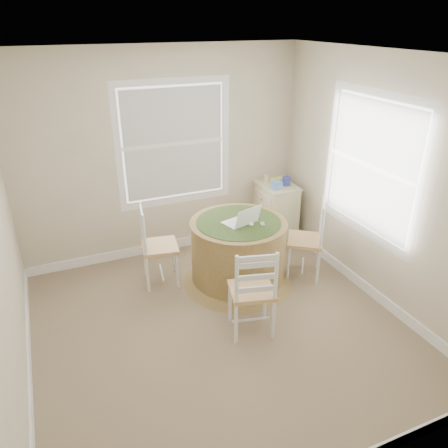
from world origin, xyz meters
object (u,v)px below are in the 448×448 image
chair_left (160,246)px  chair_near (252,290)px  chair_right (305,240)px  round_table (238,250)px  corner_chest (275,212)px  laptop (241,221)px

chair_left → chair_near: same height
chair_right → chair_left: bearing=-73.4°
round_table → chair_right: (0.80, -0.17, 0.05)m
chair_near → chair_right: size_ratio=1.00×
chair_left → round_table: bearing=-104.6°
chair_left → corner_chest: (1.78, 0.45, -0.07)m
chair_left → chair_right: size_ratio=1.00×
chair_left → chair_near: (0.57, -1.22, 0.00)m
corner_chest → chair_right: bearing=-97.9°
chair_left → corner_chest: bearing=-66.5°
laptop → corner_chest: bearing=-153.9°
chair_left → chair_near: 1.35m
laptop → round_table: bearing=-90.7°
chair_near → laptop: bearing=-93.9°
chair_left → chair_right: 1.71m
chair_right → corner_chest: 1.00m
round_table → chair_right: size_ratio=1.35×
corner_chest → chair_left: bearing=-164.7°
chair_right → laptop: laptop is taller
round_table → chair_near: bearing=-88.9°
round_table → chair_right: 0.82m
laptop → corner_chest: (0.94, 0.87, -0.41)m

